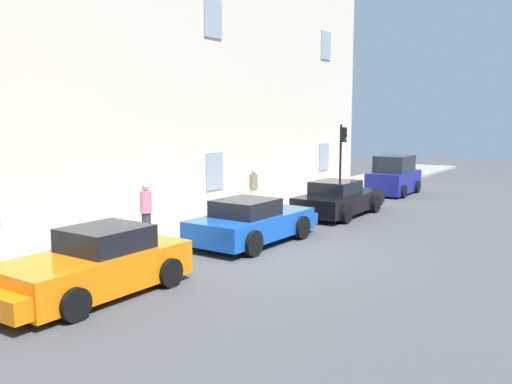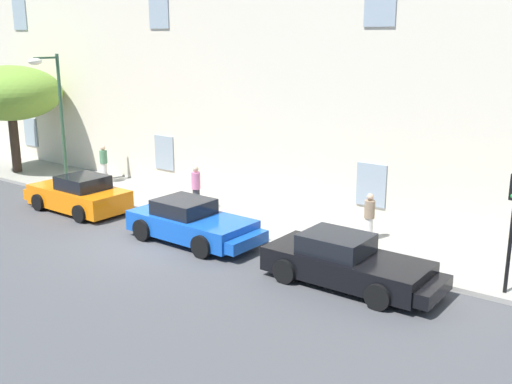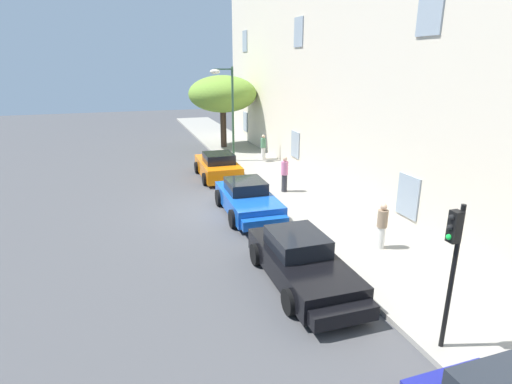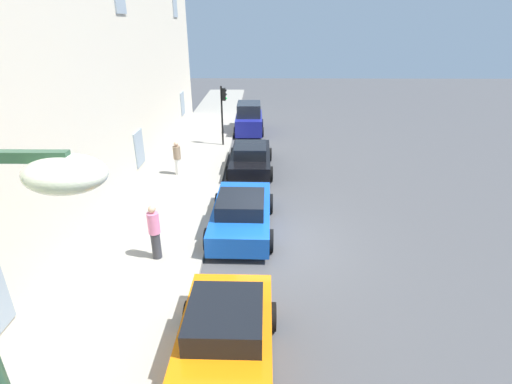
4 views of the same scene
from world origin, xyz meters
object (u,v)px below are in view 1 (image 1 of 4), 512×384
Objects in this scene: pedestrian_strolling at (146,211)px; sportscar_yellow_flank at (255,222)px; pedestrian_bystander at (254,188)px; sportscar_white_middle at (341,199)px; traffic_light at (342,148)px; sportscar_red_lead at (89,268)px; hatchback_parked at (394,177)px.

sportscar_yellow_flank is at bearing -49.23° from pedestrian_strolling.
pedestrian_bystander is (6.82, 0.72, -0.08)m from pedestrian_strolling.
traffic_light is (3.58, 1.61, 1.80)m from sportscar_white_middle.
traffic_light reaches higher than sportscar_white_middle.
pedestrian_bystander is (10.91, 3.09, 0.33)m from sportscar_red_lead.
sportscar_yellow_flank is 1.43× the size of traffic_light.
pedestrian_bystander is (4.71, 3.17, 0.32)m from sportscar_yellow_flank.
traffic_light is at bearing 8.74° from sportscar_yellow_flank.
sportscar_red_lead is 1.37× the size of traffic_light.
traffic_light is 1.92× the size of pedestrian_strolling.
hatchback_parked is at bearing 0.51° from sportscar_yellow_flank.
sportscar_yellow_flank is 5.82m from sportscar_white_middle.
sportscar_white_middle is at bearing -18.19° from pedestrian_strolling.
pedestrian_bystander is (-4.69, 1.72, -1.46)m from traffic_light.
pedestrian_strolling is (-2.11, 2.44, 0.40)m from sportscar_yellow_flank.
sportscar_red_lead is 1.26× the size of hatchback_parked.
pedestrian_strolling is at bearing 29.99° from sportscar_red_lead.
sportscar_red_lead is 4.74m from pedestrian_strolling.
sportscar_red_lead reaches higher than sportscar_white_middle.
sportscar_white_middle is at bearing -1.15° from sportscar_red_lead.
sportscar_white_middle is 8.35m from pedestrian_strolling.
hatchback_parked is at bearing -9.00° from pedestrian_strolling.
hatchback_parked is (6.80, 0.27, 0.25)m from sportscar_white_middle.
hatchback_parked reaches higher than sportscar_red_lead.
hatchback_parked reaches higher than pedestrian_bystander.
pedestrian_strolling is at bearing 161.81° from sportscar_white_middle.
pedestrian_bystander reaches higher than sportscar_yellow_flank.
sportscar_red_lead is 2.64× the size of pedestrian_strolling.
pedestrian_bystander is at bearing 15.79° from sportscar_red_lead.
pedestrian_strolling reaches higher than pedestrian_bystander.
traffic_light is at bearing 157.49° from hatchback_parked.
traffic_light is (9.40, 1.45, 1.78)m from sportscar_yellow_flank.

